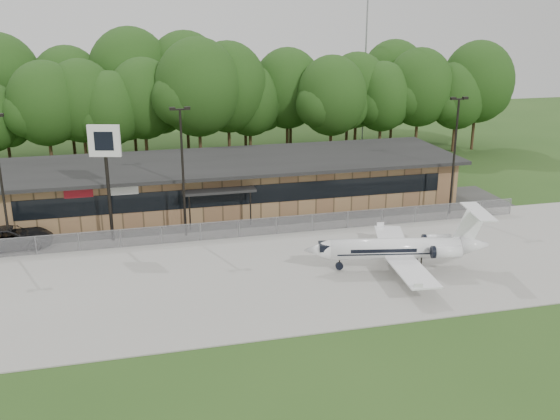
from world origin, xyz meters
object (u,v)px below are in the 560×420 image
object	(u,v)px
business_jet	(401,249)
pole_sign	(105,153)
terminal	(232,182)
suv	(10,238)

from	to	relation	value
business_jet	pole_sign	bearing A→B (deg)	162.09
business_jet	terminal	bearing A→B (deg)	126.95
terminal	suv	distance (m)	19.36
suv	pole_sign	distance (m)	9.59
terminal	business_jet	xyz separation A→B (m)	(8.67, -17.77, -0.64)
terminal	business_jet	distance (m)	19.79
business_jet	pole_sign	size ratio (longest dim) A/B	1.41
business_jet	suv	xyz separation A→B (m)	(-26.68, 10.80, -0.69)
terminal	business_jet	world-z (taller)	business_jet
suv	pole_sign	size ratio (longest dim) A/B	0.67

